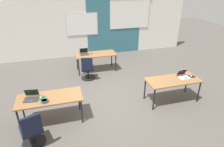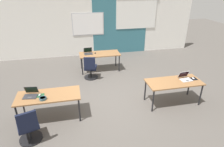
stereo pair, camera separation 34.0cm
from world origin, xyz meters
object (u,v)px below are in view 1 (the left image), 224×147
(desk_near_left, at_px, (50,99))
(laptop_near_left_end, at_px, (31,97))
(snack_bowl, at_px, (45,101))
(laptop_near_right_end, at_px, (183,76))
(mouse_far_left, at_px, (91,53))
(laptop_far_left, at_px, (84,53))
(chair_far_left, at_px, (88,70))
(desk_far_center, at_px, (96,55))
(desk_near_right, at_px, (173,81))
(mouse_near_left_end, at_px, (41,98))
(mouse_near_right_end, at_px, (191,76))
(chair_near_left_end, at_px, (32,132))

(desk_near_left, distance_m, laptop_near_left_end, 0.44)
(snack_bowl, bearing_deg, laptop_near_right_end, 3.49)
(desk_near_left, xyz_separation_m, mouse_far_left, (1.58, 2.84, 0.08))
(laptop_far_left, distance_m, chair_far_left, 0.87)
(desk_far_center, bearing_deg, laptop_far_left, 169.83)
(laptop_near_right_end, bearing_deg, laptop_far_left, 127.90)
(mouse_far_left, bearing_deg, desk_far_center, -13.95)
(desk_near_right, bearing_deg, laptop_far_left, 127.33)
(laptop_near_right_end, relative_size, mouse_near_left_end, 3.21)
(desk_near_left, relative_size, desk_far_center, 1.00)
(mouse_far_left, bearing_deg, laptop_near_left_end, -125.68)
(laptop_near_right_end, bearing_deg, mouse_far_left, 125.08)
(mouse_near_right_end, height_order, snack_bowl, snack_bowl)
(mouse_far_left, xyz_separation_m, chair_far_left, (-0.29, -0.74, -0.36))
(mouse_near_right_end, height_order, mouse_near_left_end, same)
(laptop_far_left, bearing_deg, mouse_near_right_end, -47.26)
(desk_far_center, distance_m, chair_near_left_end, 4.19)
(desk_far_center, xyz_separation_m, chair_near_left_end, (-2.15, -3.58, -0.28))
(laptop_near_left_end, height_order, chair_near_left_end, laptop_near_left_end)
(desk_near_right, bearing_deg, snack_bowl, -176.97)
(chair_near_left_end, bearing_deg, mouse_far_left, -136.96)
(laptop_far_left, relative_size, mouse_near_left_end, 3.10)
(chair_far_left, height_order, mouse_near_right_end, chair_far_left)
(desk_far_center, distance_m, mouse_near_left_end, 3.41)
(desk_far_center, height_order, snack_bowl, snack_bowl)
(desk_near_right, height_order, desk_far_center, same)
(desk_far_center, relative_size, mouse_near_right_end, 15.43)
(desk_far_center, xyz_separation_m, mouse_far_left, (-0.17, 0.04, 0.08))
(mouse_far_left, relative_size, snack_bowl, 0.60)
(chair_far_left, relative_size, snack_bowl, 5.18)
(desk_near_left, distance_m, laptop_far_left, 3.16)
(desk_near_left, xyz_separation_m, snack_bowl, (-0.11, -0.19, 0.10))
(laptop_near_left_end, bearing_deg, laptop_far_left, 66.53)
(mouse_near_right_end, distance_m, snack_bowl, 4.25)
(desk_near_left, distance_m, chair_far_left, 2.48)
(desk_near_left, bearing_deg, chair_far_left, 58.44)
(laptop_near_left_end, xyz_separation_m, snack_bowl, (0.32, -0.24, -0.01))
(chair_near_left_end, bearing_deg, desk_near_right, 173.03)
(desk_near_left, bearing_deg, mouse_near_right_end, 0.43)
(mouse_near_right_end, bearing_deg, snack_bowl, -177.01)
(desk_near_right, relative_size, mouse_near_left_end, 14.55)
(chair_far_left, relative_size, mouse_near_left_end, 8.36)
(mouse_near_right_end, relative_size, snack_bowl, 0.58)
(desk_near_left, bearing_deg, laptop_near_right_end, 0.77)
(desk_far_center, height_order, mouse_near_right_end, mouse_near_right_end)
(mouse_near_right_end, bearing_deg, desk_near_right, -177.21)
(desk_near_right, xyz_separation_m, laptop_near_left_end, (-3.93, 0.05, 0.11))
(mouse_far_left, bearing_deg, desk_near_right, -55.94)
(desk_near_right, height_order, mouse_far_left, mouse_far_left)
(desk_far_center, distance_m, mouse_near_right_end, 3.65)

